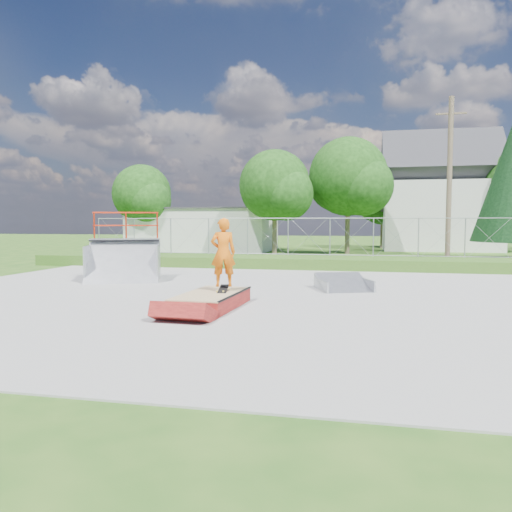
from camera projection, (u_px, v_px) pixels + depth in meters
The scene contains 17 objects.
ground at pixel (231, 298), 13.84m from camera, with size 120.00×120.00×0.00m, color #224E16.
concrete_pad at pixel (231, 298), 13.84m from camera, with size 20.00×16.00×0.04m, color #9B9B99.
grass_berm at pixel (285, 262), 23.08m from camera, with size 24.00×3.00×0.50m, color #224E16.
grind_box at pixel (212, 301), 12.21m from camera, with size 1.39×2.67×0.39m.
quarter_pipe at pixel (123, 247), 17.61m from camera, with size 2.48×2.10×2.48m, color #9DA1A5, non-canonical shape.
flat_bank_ramp at pixel (344, 283), 15.34m from camera, with size 1.49×1.59×0.46m, color #9DA1A5, non-canonical shape.
skateboard at pixel (223, 289), 12.52m from camera, with size 0.22×0.80×0.02m, color black.
skater at pixel (223, 255), 12.46m from camera, with size 0.62×0.41×1.71m, color orange.
concrete_stairs at pixel (108, 257), 24.09m from camera, with size 1.50×1.60×0.80m, color #9B9B99, non-canonical shape.
chain_link_fence at pixel (288, 237), 23.97m from camera, with size 20.00×0.06×1.80m, color #979BA0, non-canonical shape.
utility_building_flat at pixel (204, 230), 36.87m from camera, with size 10.00×6.00×3.00m, color silver.
gable_house at pixel (439, 198), 37.01m from camera, with size 8.40×6.08×8.94m.
utility_pole at pixel (449, 182), 23.67m from camera, with size 0.24×0.24×8.00m, color brown.
tree_left_near at pixel (278, 188), 31.30m from camera, with size 4.76×4.48×6.65m.
tree_center at pixel (352, 179), 32.22m from camera, with size 5.44×5.12×7.60m.
tree_left_far at pixel (144, 196), 35.40m from camera, with size 4.42×4.16×6.18m.
tree_back_mid at pixel (386, 202), 39.64m from camera, with size 4.08×3.84×5.70m.
Camera 1 is at (3.58, -13.26, 2.14)m, focal length 35.00 mm.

